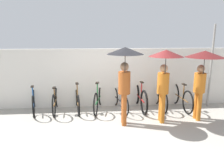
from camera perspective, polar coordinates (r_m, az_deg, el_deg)
name	(u,v)px	position (r m, az deg, el deg)	size (l,w,h in m)	color
ground_plane	(114,133)	(5.64, 0.53, -12.68)	(30.00, 30.00, 0.00)	#9E998E
back_wall	(108,78)	(7.40, -1.08, 1.61)	(12.89, 0.12, 1.97)	silver
parked_bicycle_0	(34,101)	(7.38, -19.77, -4.18)	(0.56, 1.71, 1.01)	black
parked_bicycle_1	(55,100)	(7.19, -14.55, -4.15)	(0.44, 1.73, 1.06)	black
parked_bicycle_2	(77,100)	(7.17, -9.07, -4.10)	(0.44, 1.68, 1.10)	black
parked_bicycle_3	(98,99)	(7.13, -3.56, -3.86)	(0.50, 1.76, 0.97)	black
parked_bicycle_4	(119,100)	(7.11, 1.95, -4.08)	(0.50, 1.70, 1.09)	black
parked_bicycle_5	(140,97)	(7.27, 7.27, -3.43)	(0.44, 1.86, 0.98)	black
parked_bicycle_6	(160,97)	(7.45, 12.44, -3.45)	(0.44, 1.67, 1.06)	black
parked_bicycle_7	(181,97)	(7.62, 17.50, -3.27)	(0.44, 1.82, 0.97)	black
pedestrian_leading	(125,66)	(5.62, 3.37, 4.66)	(0.94, 0.94, 2.12)	#9E4C1E
pedestrian_center	(165,68)	(5.97, 13.62, 4.14)	(0.91, 0.91, 2.04)	#C66B1E
pedestrian_trailing	(203,66)	(6.46, 22.70, 4.46)	(1.04, 1.04, 2.00)	#C66B1E
awning_pole	(211,66)	(8.04, 24.46, 4.21)	(0.07, 0.07, 2.76)	gray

